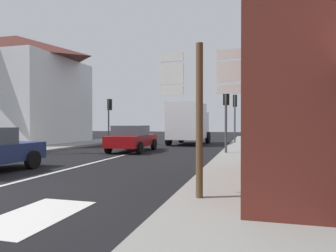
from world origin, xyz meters
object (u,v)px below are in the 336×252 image
Objects in this scene: sedan_far at (132,138)px; traffic_light_near_right at (226,105)px; delivery_truck at (189,122)px; route_sign_post at (200,108)px; traffic_light_far_right at (235,108)px; traffic_light_far_left at (109,110)px.

traffic_light_near_right is at bearing -6.64° from sedan_far.
route_sign_post reaches higher than delivery_truck.
route_sign_post is 0.94× the size of traffic_light_near_right.
sedan_far is 1.25× the size of traffic_light_near_right.
traffic_light_far_right is (5.30, 7.58, 2.01)m from sedan_far.
traffic_light_near_right is at bearing -90.00° from traffic_light_far_right.
traffic_light_far_left is at bearing 120.97° from route_sign_post.
traffic_light_near_right reaches higher than route_sign_post.
traffic_light_far_left reaches higher than traffic_light_near_right.
traffic_light_far_left is 0.95× the size of traffic_light_far_right.
traffic_light_far_right is at bearing 5.91° from traffic_light_far_left.
traffic_light_far_right is at bearing 90.81° from route_sign_post.
traffic_light_far_right is (-0.25, 17.91, 0.86)m from route_sign_post.
traffic_light_far_left is (-6.56, 0.17, 0.98)m from delivery_truck.
delivery_truck is 17.09m from route_sign_post.
traffic_light_near_right is (3.32, -7.00, 0.88)m from delivery_truck.
delivery_truck is 6.63m from traffic_light_far_left.
traffic_light_far_left is at bearing 144.02° from traffic_light_near_right.
sedan_far is at bearing -107.23° from delivery_truck.
traffic_light_far_left is (-10.13, 16.88, 0.72)m from route_sign_post.
traffic_light_far_left is (-9.88, 7.17, 0.10)m from traffic_light_near_right.
sedan_far is 9.46m from traffic_light_far_right.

